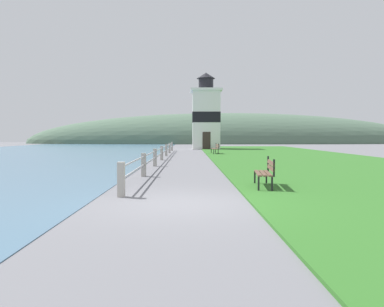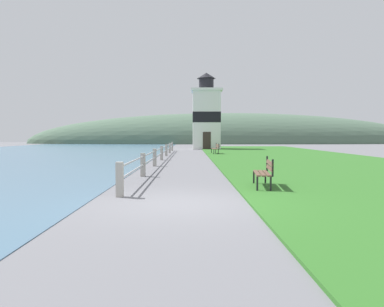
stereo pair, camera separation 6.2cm
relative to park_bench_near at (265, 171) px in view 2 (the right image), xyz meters
The scene contains 7 objects.
ground_plane 3.57m from the park_bench_near, 135.72° to the right, with size 160.00×160.00×0.00m, color slate.
grass_verge 16.07m from the park_bench_near, 71.40° to the left, with size 12.00×53.06×0.06m.
seawall_railing 13.69m from the park_bench_near, 107.35° to the left, with size 0.18×29.25×0.92m.
park_bench_near is the anchor object (origin of this frame).
park_bench_midway 20.51m from the park_bench_near, 90.12° to the left, with size 0.56×1.96×0.94m.
lighthouse 32.61m from the park_bench_near, 90.59° to the left, with size 3.59×3.59×8.85m.
distant_hillside 63.15m from the park_bench_near, 85.03° to the left, with size 80.00×16.00×12.00m.
Camera 2 is at (0.28, -8.70, 1.61)m, focal length 35.00 mm.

